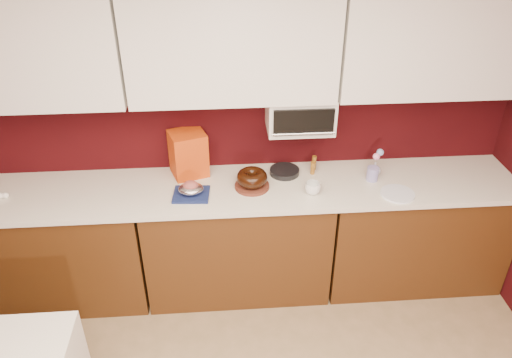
{
  "coord_description": "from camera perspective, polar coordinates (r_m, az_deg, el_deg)",
  "views": [
    {
      "loc": [
        -0.09,
        -0.98,
        2.77
      ],
      "look_at": [
        0.13,
        1.84,
        1.02
      ],
      "focal_mm": 35.0,
      "sensor_mm": 36.0,
      "label": 1
    }
  ],
  "objects": [
    {
      "name": "flower_vase",
      "position": [
        3.68,
        13.42,
        1.27
      ],
      "size": [
        0.09,
        0.09,
        0.11
      ],
      "primitive_type": "imported",
      "rotation": [
        0.0,
        0.0,
        0.32
      ],
      "color": "#B3BACB",
      "rests_on": "countertop"
    },
    {
      "name": "toaster_oven_handle",
      "position": [
        3.31,
        5.45,
        5.17
      ],
      "size": [
        0.42,
        0.02,
        0.02
      ],
      "primitive_type": "cylinder",
      "rotation": [
        0.0,
        1.57,
        0.0
      ],
      "color": "silver",
      "rests_on": "toaster_oven"
    },
    {
      "name": "toaster_oven_door",
      "position": [
        3.29,
        5.48,
        6.46
      ],
      "size": [
        0.4,
        0.02,
        0.18
      ],
      "primitive_type": "cube",
      "color": "black",
      "rests_on": "toaster_oven"
    },
    {
      "name": "egg_right",
      "position": [
        3.75,
        -26.74,
        -1.67
      ],
      "size": [
        0.06,
        0.05,
        0.04
      ],
      "primitive_type": "ellipsoid",
      "rotation": [
        0.0,
        0.0,
        0.36
      ],
      "color": "white",
      "rests_on": "countertop"
    },
    {
      "name": "ceiling",
      "position": [
        1.02,
        0.67,
        16.22
      ],
      "size": [
        4.0,
        4.5,
        0.02
      ],
      "primitive_type": "cube",
      "color": "white",
      "rests_on": "wall_back"
    },
    {
      "name": "cake_base",
      "position": [
        3.46,
        -0.45,
        -0.81
      ],
      "size": [
        0.25,
        0.25,
        0.02
      ],
      "primitive_type": "cylinder",
      "rotation": [
        0.0,
        0.0,
        0.02
      ],
      "color": "#5D291C",
      "rests_on": "countertop"
    },
    {
      "name": "pandoro_box",
      "position": [
        3.58,
        -7.74,
        2.9
      ],
      "size": [
        0.3,
        0.28,
        0.33
      ],
      "primitive_type": "cube",
      "rotation": [
        0.0,
        0.0,
        0.32
      ],
      "color": "#AE200B",
      "rests_on": "countertop"
    },
    {
      "name": "bundt_cake",
      "position": [
        3.42,
        -0.46,
        0.16
      ],
      "size": [
        0.27,
        0.27,
        0.09
      ],
      "primitive_type": "torus",
      "rotation": [
        0.0,
        0.0,
        0.37
      ],
      "color": "black",
      "rests_on": "cake_base"
    },
    {
      "name": "flower_blue",
      "position": [
        3.65,
        14.0,
        2.98
      ],
      "size": [
        0.05,
        0.05,
        0.05
      ],
      "primitive_type": "sphere",
      "color": "#86A1D6",
      "rests_on": "flower_vase"
    },
    {
      "name": "wall_back",
      "position": [
        3.57,
        -2.59,
        6.52
      ],
      "size": [
        4.0,
        0.02,
        2.5
      ],
      "primitive_type": "cube",
      "color": "#320609",
      "rests_on": "floor"
    },
    {
      "name": "upper_cabinet_center",
      "position": [
        3.2,
        -2.73,
        15.0
      ],
      "size": [
        1.31,
        0.33,
        0.7
      ],
      "primitive_type": "cube",
      "color": "white",
      "rests_on": "wall_back"
    },
    {
      "name": "countertop",
      "position": [
        3.48,
        -2.25,
        -1.18
      ],
      "size": [
        4.0,
        0.62,
        0.04
      ],
      "primitive_type": "cube",
      "color": "silver",
      "rests_on": "base_cabinet_center"
    },
    {
      "name": "coffee_mug",
      "position": [
        3.39,
        6.51,
        -0.93
      ],
      "size": [
        0.13,
        0.13,
        0.1
      ],
      "primitive_type": "imported",
      "rotation": [
        0.0,
        0.0,
        0.81
      ],
      "color": "white",
      "rests_on": "countertop"
    },
    {
      "name": "egg_left",
      "position": [
        3.76,
        -27.21,
        -1.7
      ],
      "size": [
        0.06,
        0.05,
        0.04
      ],
      "primitive_type": "ellipsoid",
      "rotation": [
        0.0,
        0.0,
        0.23
      ],
      "color": "white",
      "rests_on": "countertop"
    },
    {
      "name": "amber_bottle",
      "position": [
        3.62,
        6.5,
        1.25
      ],
      "size": [
        0.04,
        0.04,
        0.09
      ],
      "primitive_type": "cylinder",
      "rotation": [
        0.0,
        0.0,
        0.42
      ],
      "color": "#935D1A",
      "rests_on": "countertop"
    },
    {
      "name": "blue_jar",
      "position": [
        3.62,
        13.18,
        0.59
      ],
      "size": [
        0.11,
        0.11,
        0.1
      ],
      "primitive_type": "cylinder",
      "rotation": [
        0.0,
        0.0,
        0.35
      ],
      "color": "#221A92",
      "rests_on": "countertop"
    },
    {
      "name": "upper_cabinet_left",
      "position": [
        3.44,
        -26.18,
        13.04
      ],
      "size": [
        1.31,
        0.33,
        0.7
      ],
      "primitive_type": "cube",
      "color": "white",
      "rests_on": "wall_back"
    },
    {
      "name": "upper_cabinet_right",
      "position": [
        3.5,
        20.4,
        14.59
      ],
      "size": [
        1.31,
        0.33,
        0.7
      ],
      "primitive_type": "cube",
      "color": "white",
      "rests_on": "wall_back"
    },
    {
      "name": "base_cabinet_center",
      "position": [
        3.75,
        -2.1,
        -6.96
      ],
      "size": [
        1.31,
        0.58,
        0.86
      ],
      "primitive_type": "cube",
      "color": "#49280E",
      "rests_on": "floor"
    },
    {
      "name": "base_cabinet_left",
      "position": [
        3.95,
        -21.99,
        -7.39
      ],
      "size": [
        1.31,
        0.58,
        0.86
      ],
      "primitive_type": "cube",
      "color": "#49280E",
      "rests_on": "floor"
    },
    {
      "name": "flower_pink",
      "position": [
        3.64,
        13.6,
        2.51
      ],
      "size": [
        0.05,
        0.05,
        0.05
      ],
      "primitive_type": "sphere",
      "color": "pink",
      "rests_on": "flower_vase"
    },
    {
      "name": "roasted_ham",
      "position": [
        3.36,
        -7.49,
        -0.75
      ],
      "size": [
        0.12,
        0.11,
        0.07
      ],
      "primitive_type": "ellipsoid",
      "rotation": [
        0.0,
        0.0,
        0.2
      ],
      "color": "#9E4E48",
      "rests_on": "foil_ham_nest"
    },
    {
      "name": "amber_bottle_tall",
      "position": [
        3.67,
        6.65,
        1.85
      ],
      "size": [
        0.04,
        0.04,
        0.11
      ],
      "primitive_type": "cylinder",
      "rotation": [
        0.0,
        0.0,
        -0.25
      ],
      "color": "brown",
      "rests_on": "countertop"
    },
    {
      "name": "base_cabinet_right",
      "position": [
        4.01,
        17.42,
        -5.74
      ],
      "size": [
        1.31,
        0.58,
        0.86
      ],
      "primitive_type": "cube",
      "color": "#49280E",
      "rests_on": "floor"
    },
    {
      "name": "china_plate",
      "position": [
        3.52,
        15.88,
        -1.63
      ],
      "size": [
        0.28,
        0.28,
        0.01
      ],
      "primitive_type": "cylinder",
      "rotation": [
        0.0,
        0.0,
        0.24
      ],
      "color": "white",
      "rests_on": "countertop"
    },
    {
      "name": "navy_towel",
      "position": [
        3.4,
        -7.41,
        -1.76
      ],
      "size": [
        0.25,
        0.22,
        0.02
      ],
      "primitive_type": "cube",
      "rotation": [
        0.0,
        0.0,
        -0.07
      ],
      "color": "navy",
      "rests_on": "countertop"
    },
    {
      "name": "dark_pan",
      "position": [
        3.62,
        3.27,
        0.87
      ],
      "size": [
        0.27,
        0.27,
        0.04
      ],
      "primitive_type": "cylinder",
      "rotation": [
        0.0,
        0.0,
        0.3
      ],
      "color": "black",
      "rests_on": "countertop"
    },
    {
      "name": "foil_ham_nest",
      "position": [
        3.38,
        -7.46,
        -1.11
      ],
      "size": [
        0.21,
        0.2,
        0.06
      ],
      "primitive_type": "ellipsoid",
      "rotation": [
        0.0,
        0.0,
        0.43
      ],
      "color": "silver",
      "rests_on": "navy_towel"
    },
    {
      "name": "toaster_oven",
      "position": [
        3.43,
        5.05,
        7.6
      ],
      "size": [
        0.45,
        0.3,
        0.25
      ],
      "primitive_type": "cube",
      "color": "white",
      "rests_on": "upper_cabinet_center"
    }
  ]
}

